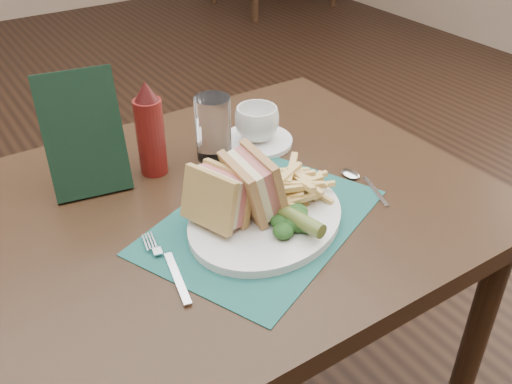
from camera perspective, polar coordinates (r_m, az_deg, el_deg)
floor at (r=1.87m, az=-10.11°, el=-12.35°), size 7.00×7.00×0.00m
table_main at (r=1.29m, az=-2.08°, el=-14.35°), size 0.90×0.75×0.75m
placemat at (r=0.97m, az=0.55°, el=-2.95°), size 0.48×0.42×0.00m
plate at (r=0.96m, az=0.99°, el=-2.68°), size 0.37×0.34×0.01m
sandwich_half_a at (r=0.90m, az=-4.75°, el=-1.04°), size 0.11×0.12×0.10m
sandwich_half_b at (r=0.93m, az=-1.36°, el=0.51°), size 0.09×0.12×0.11m
kale_garnish at (r=0.92m, az=3.26°, el=-3.19°), size 0.11×0.08×0.03m
pickle_spear at (r=0.92m, az=3.75°, el=-2.48°), size 0.05×0.12×0.03m
fries_pile at (r=0.99m, az=3.64°, el=1.04°), size 0.18×0.20×0.06m
fork at (r=0.88m, az=-8.77°, el=-7.19°), size 0.07×0.17×0.01m
spoon at (r=1.08m, az=10.99°, el=0.81°), size 0.08×0.15×0.01m
saucer at (r=1.21m, az=0.08°, el=5.12°), size 0.15×0.15×0.01m
coffee_cup at (r=1.19m, az=0.09°, el=6.87°), size 0.13×0.13×0.07m
drinking_glass at (r=1.13m, az=-4.29°, el=6.38°), size 0.08×0.08×0.13m
ketchup_bottle at (r=1.08m, az=-10.56°, el=6.26°), size 0.07×0.07×0.19m
check_presenter at (r=1.05m, az=-16.87°, el=5.54°), size 0.15×0.11×0.22m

